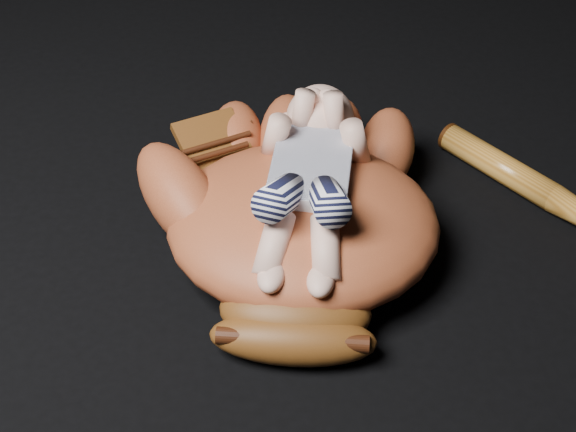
{
  "coord_description": "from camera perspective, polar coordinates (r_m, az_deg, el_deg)",
  "views": [
    {
      "loc": [
        -0.09,
        -0.94,
        0.84
      ],
      "look_at": [
        -0.05,
        -0.05,
        0.09
      ],
      "focal_mm": 55.0,
      "sensor_mm": 36.0,
      "label": 1
    }
  ],
  "objects": [
    {
      "name": "baseball_glove",
      "position": [
        1.18,
        0.98,
        0.19
      ],
      "size": [
        0.52,
        0.57,
        0.16
      ],
      "primitive_type": null,
      "rotation": [
        0.0,
        0.0,
        -0.13
      ],
      "color": "maroon",
      "rests_on": "ground"
    },
    {
      "name": "newborn_baby",
      "position": [
        1.15,
        1.36,
        2.4
      ],
      "size": [
        0.23,
        0.39,
        0.15
      ],
      "primitive_type": null,
      "rotation": [
        0.0,
        0.0,
        -0.17
      ],
      "color": "#DAA38C",
      "rests_on": "baseball_glove"
    },
    {
      "name": "baseball_bat",
      "position": [
        1.35,
        17.69,
        0.56
      ],
      "size": [
        0.32,
        0.4,
        0.04
      ],
      "primitive_type": null,
      "rotation": [
        0.0,
        0.0,
        0.65
      ],
      "color": "#995E1D",
      "rests_on": "ground"
    }
  ]
}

